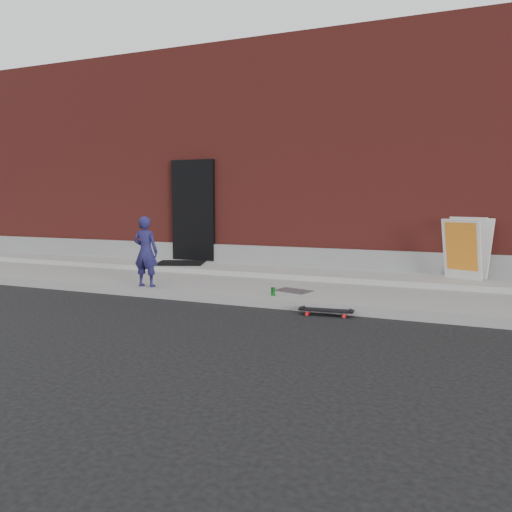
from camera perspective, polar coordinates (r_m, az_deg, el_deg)
The scene contains 10 objects.
ground at distance 7.74m, azimuth -0.95°, elevation -5.80°, with size 80.00×80.00×0.00m, color black.
sidewalk at distance 9.09m, azimuth 2.79°, elevation -3.46°, with size 20.00×3.00×0.15m, color slate.
apron at distance 9.92m, azimuth 4.53°, elevation -1.91°, with size 20.00×1.20×0.10m, color gray.
building at distance 14.28m, azimuth 10.33°, elevation 9.82°, with size 20.00×8.10×5.00m.
child at distance 8.75m, azimuth -12.50°, elevation 0.50°, with size 0.44×0.29×1.21m, color #1C1A49.
skateboard at distance 7.21m, azimuth 8.02°, elevation -6.21°, with size 0.77×0.28×0.09m.
pizza_sign at distance 9.56m, azimuth 22.93°, elevation 0.86°, with size 0.89×0.96×1.09m.
soda_can at distance 7.81m, azimuth 1.96°, elevation -4.08°, with size 0.07×0.07×0.13m, color #177623.
doormat at distance 11.00m, azimuth -8.60°, elevation -0.79°, with size 0.99×0.80×0.03m, color black.
utility_plate at distance 8.20m, azimuth 4.31°, elevation -3.99°, with size 0.56×0.36×0.02m, color #5C5C61.
Camera 1 is at (2.98, -6.95, 1.65)m, focal length 35.00 mm.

